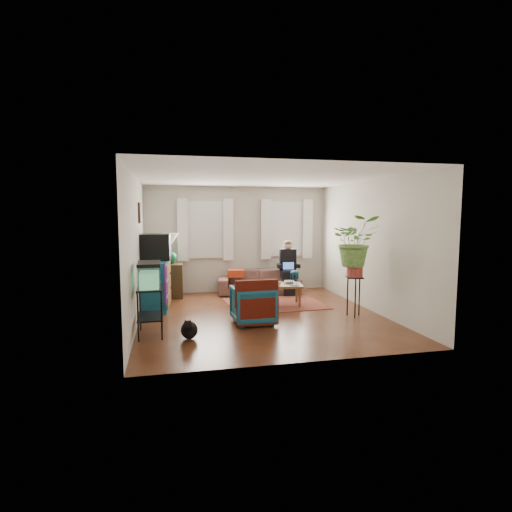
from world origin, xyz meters
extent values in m
cube|color=#4F2B14|center=(0.00, 0.00, 0.00)|extent=(4.50, 5.00, 0.01)
cube|color=white|center=(0.00, 0.00, 2.60)|extent=(4.50, 5.00, 0.01)
cube|color=silver|center=(0.00, 2.50, 1.30)|extent=(4.50, 0.01, 2.60)
cube|color=silver|center=(0.00, -2.50, 1.30)|extent=(4.50, 0.01, 2.60)
cube|color=silver|center=(-2.25, 0.00, 1.30)|extent=(0.01, 5.00, 2.60)
cube|color=silver|center=(2.25, 0.00, 1.30)|extent=(0.01, 5.00, 2.60)
cube|color=white|center=(-0.80, 2.48, 1.55)|extent=(1.08, 0.04, 1.38)
cube|color=white|center=(1.25, 2.48, 1.55)|extent=(1.08, 0.04, 1.38)
cube|color=white|center=(-0.80, 2.40, 1.55)|extent=(1.36, 0.06, 1.50)
cube|color=white|center=(1.25, 2.40, 1.55)|extent=(1.36, 0.06, 1.50)
cube|color=#3D2616|center=(-2.21, 0.85, 1.95)|extent=(0.04, 0.32, 0.40)
cube|color=maroon|center=(0.52, 0.89, 0.01)|extent=(2.08, 1.71, 0.01)
imported|color=brown|center=(0.45, 2.05, 0.38)|extent=(2.06, 1.07, 0.77)
cube|color=#392715|center=(-1.65, 2.08, 0.39)|extent=(0.56, 0.56, 0.78)
cube|color=#105C65|center=(-1.99, 0.97, 0.50)|extent=(0.63, 1.14, 0.99)
cube|color=black|center=(-1.96, 1.07, 1.26)|extent=(0.65, 0.60, 0.53)
cube|color=black|center=(-2.00, -0.84, 0.39)|extent=(0.40, 0.70, 0.78)
cube|color=#7FD899|center=(-2.00, -0.84, 0.98)|extent=(0.35, 0.64, 0.41)
ellipsoid|color=black|center=(-1.41, -1.18, 0.17)|extent=(0.32, 0.44, 0.34)
imported|color=#135873|center=(-0.26, -0.51, 0.36)|extent=(0.73, 0.69, 0.73)
cube|color=#9E0A0A|center=(-0.25, -0.79, 0.52)|extent=(0.74, 0.19, 0.60)
cube|color=brown|center=(0.50, 0.74, 0.23)|extent=(1.19, 0.78, 0.46)
imported|color=white|center=(0.24, 0.68, 0.50)|extent=(0.14, 0.14, 0.10)
imported|color=beige|center=(0.52, 0.55, 0.50)|extent=(0.12, 0.12, 0.09)
imported|color=white|center=(0.81, 0.78, 0.48)|extent=(0.25, 0.25, 0.05)
cylinder|color=#B21414|center=(0.23, 0.94, 0.48)|extent=(0.39, 0.39, 0.04)
cube|color=black|center=(1.71, -0.45, 0.38)|extent=(0.40, 0.40, 0.76)
imported|color=#599947|center=(1.71, -0.45, 1.28)|extent=(1.04, 0.96, 0.96)
camera|label=1|loc=(-1.71, -7.28, 1.93)|focal=28.00mm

